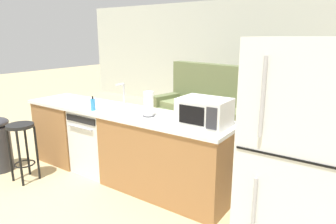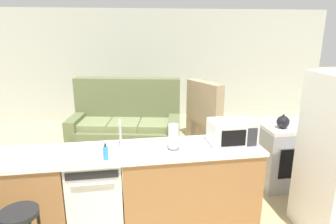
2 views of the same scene
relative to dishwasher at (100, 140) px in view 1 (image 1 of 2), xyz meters
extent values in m
plane|color=tan|center=(0.25, 0.00, -0.42)|extent=(24.00, 24.00, 0.00)
cube|color=beige|center=(0.55, 4.20, 0.88)|extent=(10.00, 0.06, 2.60)
cube|color=#9E6B3D|center=(-0.68, 0.00, 0.01)|extent=(0.75, 0.62, 0.86)
cube|color=#9E6B3D|center=(1.08, 0.00, 0.01)|extent=(1.55, 0.62, 0.86)
cube|color=white|center=(0.40, 0.00, 0.46)|extent=(2.94, 0.66, 0.04)
cube|color=#3F2A18|center=(0.40, 0.00, -0.38)|extent=(2.86, 0.56, 0.08)
cube|color=white|center=(0.00, 0.00, 0.00)|extent=(0.58, 0.58, 0.84)
cube|color=black|center=(0.00, -0.30, 0.36)|extent=(0.52, 0.01, 0.08)
cylinder|color=#B2B2B7|center=(0.00, -0.31, 0.26)|extent=(0.44, 0.02, 0.02)
cube|color=#A8AAB2|center=(2.60, 0.55, 0.00)|extent=(0.76, 0.64, 0.85)
cube|color=black|center=(2.60, 0.22, 0.05)|extent=(0.53, 0.01, 0.43)
cylinder|color=silver|center=(2.60, 0.20, 0.28)|extent=(0.61, 0.03, 0.03)
cube|color=white|center=(2.60, 0.55, 0.45)|extent=(0.76, 0.64, 0.05)
torus|color=black|center=(2.43, 0.42, 0.47)|extent=(0.16, 0.16, 0.01)
torus|color=black|center=(2.43, 0.68, 0.47)|extent=(0.16, 0.16, 0.01)
cube|color=white|center=(2.60, -0.55, 0.47)|extent=(0.72, 0.70, 1.78)
cylinder|color=#B2B2B7|center=(2.40, -0.92, 1.02)|extent=(0.02, 0.02, 0.47)
cube|color=black|center=(2.60, -0.90, 0.68)|extent=(0.68, 0.01, 0.01)
cube|color=white|center=(1.56, 0.00, 0.62)|extent=(0.50, 0.36, 0.28)
cube|color=black|center=(1.51, -0.18, 0.62)|extent=(0.27, 0.01, 0.18)
cube|color=#2D2D33|center=(1.73, -0.18, 0.62)|extent=(0.11, 0.01, 0.21)
cylinder|color=silver|center=(0.29, 0.19, 0.49)|extent=(0.07, 0.07, 0.03)
cylinder|color=silver|center=(0.29, 0.19, 0.64)|extent=(0.02, 0.02, 0.26)
cylinder|color=silver|center=(0.29, 0.12, 0.77)|extent=(0.02, 0.14, 0.02)
cylinder|color=#4C4C51|center=(0.87, -0.04, 0.49)|extent=(0.14, 0.14, 0.01)
cylinder|color=white|center=(0.87, -0.04, 0.63)|extent=(0.11, 0.11, 0.27)
cylinder|color=#338CCC|center=(0.14, -0.20, 0.55)|extent=(0.06, 0.06, 0.14)
cylinder|color=black|center=(0.14, -0.20, 0.64)|extent=(0.02, 0.02, 0.04)
sphere|color=black|center=(2.43, 0.42, 0.56)|extent=(0.17, 0.17, 0.17)
sphere|color=black|center=(2.43, 0.42, 0.66)|extent=(0.03, 0.03, 0.03)
cone|color=black|center=(2.51, 0.42, 0.58)|extent=(0.08, 0.04, 0.06)
cylinder|color=black|center=(-0.56, -0.76, 0.30)|extent=(0.32, 0.32, 0.04)
cylinder|color=black|center=(-0.67, -0.87, -0.07)|extent=(0.03, 0.03, 0.70)
cylinder|color=black|center=(-0.45, -0.87, -0.07)|extent=(0.03, 0.03, 0.70)
cylinder|color=black|center=(-0.67, -0.65, -0.07)|extent=(0.03, 0.03, 0.70)
cylinder|color=black|center=(-0.45, -0.65, -0.07)|extent=(0.03, 0.03, 0.70)
torus|color=black|center=(-0.56, -0.76, -0.20)|extent=(0.25, 0.25, 0.02)
cube|color=#667047|center=(0.37, 2.23, -0.21)|extent=(2.14, 1.29, 0.42)
cube|color=#667047|center=(0.44, 2.55, 0.21)|extent=(2.01, 0.64, 1.27)
cube|color=#667047|center=(-0.51, 2.41, -0.11)|extent=(0.38, 0.92, 0.62)
cube|color=#667047|center=(1.25, 2.04, -0.11)|extent=(0.38, 0.92, 0.62)
cube|color=#7D8959|center=(-0.18, 2.29, 0.06)|extent=(0.68, 0.73, 0.12)
cube|color=#7D8959|center=(0.36, 2.18, 0.06)|extent=(0.68, 0.73, 0.12)
cube|color=#7D8959|center=(0.90, 2.07, 0.06)|extent=(0.68, 0.73, 0.12)
cube|color=tan|center=(2.16, 2.43, -0.22)|extent=(1.09, 1.11, 0.40)
cube|color=tan|center=(1.89, 2.30, 0.18)|extent=(0.55, 0.85, 1.20)
cube|color=tan|center=(2.31, 2.12, -0.15)|extent=(0.79, 0.49, 0.55)
cube|color=tan|center=(2.01, 2.74, -0.15)|extent=(0.79, 0.49, 0.55)
camera|label=1|loc=(2.91, -2.61, 1.36)|focal=32.00mm
camera|label=2|loc=(0.33, -3.07, 1.80)|focal=32.00mm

